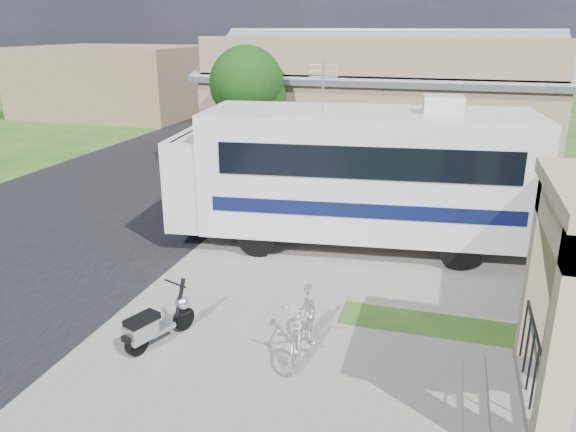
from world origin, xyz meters
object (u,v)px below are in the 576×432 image
(van, at_px, (270,112))
(pickup_truck, at_px, (234,139))
(scooter, at_px, (156,324))
(garden_hose, at_px, (507,376))
(motorhome, at_px, (353,172))
(bicycle, at_px, (303,327))

(van, bearing_deg, pickup_truck, -94.02)
(scooter, xyz_separation_m, pickup_truck, (-3.98, 13.58, 0.36))
(scooter, bearing_deg, pickup_truck, 126.51)
(pickup_truck, height_order, garden_hose, pickup_truck)
(motorhome, xyz_separation_m, scooter, (-2.27, -5.57, -1.41))
(bicycle, relative_size, pickup_truck, 0.31)
(scooter, xyz_separation_m, bicycle, (2.42, 0.43, 0.10))
(van, xyz_separation_m, garden_hose, (10.29, -19.88, -0.82))
(motorhome, bearing_deg, pickup_truck, 121.14)
(bicycle, xyz_separation_m, pickup_truck, (-6.40, 13.15, 0.26))
(bicycle, bearing_deg, motorhome, 89.00)
(scooter, xyz_separation_m, van, (-4.72, 20.50, 0.47))
(scooter, distance_m, pickup_truck, 14.15)
(pickup_truck, relative_size, garden_hose, 14.07)
(pickup_truck, bearing_deg, garden_hose, 116.16)
(scooter, bearing_deg, garden_hose, 26.52)
(garden_hose, bearing_deg, motorhome, 123.68)
(motorhome, relative_size, bicycle, 4.87)
(motorhome, distance_m, van, 16.51)
(scooter, height_order, pickup_truck, pickup_truck)
(bicycle, distance_m, pickup_truck, 14.62)
(pickup_truck, xyz_separation_m, garden_hose, (9.55, -12.96, -0.71))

